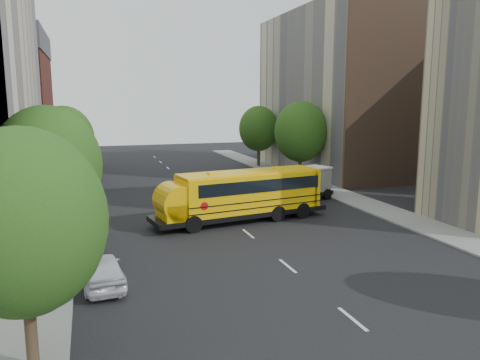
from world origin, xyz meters
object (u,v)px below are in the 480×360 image
street_tree_0 (22,222)px  parked_car_4 (287,178)px  parked_car_1 (84,190)px  street_tree_4 (301,132)px  street_tree_2 (64,140)px  parked_car_2 (85,172)px  street_tree_5 (259,129)px  street_tree_1 (48,166)px  parked_car_0 (102,270)px  safari_truck (298,184)px  school_bus (239,193)px

street_tree_0 → parked_car_4: street_tree_0 is taller
parked_car_1 → parked_car_4: 18.57m
street_tree_4 → parked_car_1: (-20.60, -1.67, -4.39)m
street_tree_0 → street_tree_4: (22.00, 28.00, 0.43)m
street_tree_2 → parked_car_2: size_ratio=1.41×
street_tree_0 → parked_car_1: size_ratio=1.78×
street_tree_5 → parked_car_2: size_ratio=1.38×
street_tree_1 → parked_car_1: size_ratio=1.89×
parked_car_0 → parked_car_4: (17.77, 20.33, -0.02)m
street_tree_1 → street_tree_2: size_ratio=1.03×
street_tree_4 → street_tree_5: street_tree_4 is taller
safari_truck → parked_car_4: (1.96, 6.78, -0.70)m
safari_truck → parked_car_4: bearing=54.9°
street_tree_1 → safari_truck: bearing=28.5°
street_tree_0 → parked_car_2: 36.67m
parked_car_2 → parked_car_4: (18.53, -9.86, -0.04)m
street_tree_5 → parked_car_1: (-20.60, -13.67, -4.02)m
street_tree_5 → street_tree_4: bearing=-90.0°
street_tree_1 → parked_car_4: street_tree_1 is taller
street_tree_5 → parked_car_0: bearing=-120.4°
street_tree_4 → school_bus: size_ratio=0.65×
safari_truck → parked_car_4: 7.10m
street_tree_2 → parked_car_4: size_ratio=1.84×
street_tree_4 → parked_car_4: bearing=-144.9°
street_tree_2 → street_tree_5: street_tree_2 is taller
street_tree_2 → street_tree_4: 22.00m
street_tree_1 → school_bus: (11.40, 5.08, -3.02)m
safari_truck → parked_car_4: size_ratio=1.57×
street_tree_0 → parked_car_0: bearing=70.6°
street_tree_1 → safari_truck: street_tree_1 is taller
street_tree_0 → street_tree_2: (0.00, 28.00, 0.19)m
street_tree_4 → school_bus: 17.01m
street_tree_5 → street_tree_2: bearing=-151.4°
parked_car_2 → street_tree_1: bearing=88.0°
parked_car_0 → street_tree_5: bearing=-125.3°
street_tree_2 → safari_truck: 20.08m
street_tree_2 → street_tree_0: bearing=-90.0°
school_bus → parked_car_1: (-10.00, 11.25, -1.24)m
street_tree_5 → school_bus: street_tree_5 is taller
street_tree_1 → street_tree_2: (0.00, 18.00, -0.12)m
street_tree_1 → safari_truck: size_ratio=1.20×
street_tree_1 → parked_car_1: bearing=85.1°
street_tree_0 → parked_car_1: street_tree_0 is taller
street_tree_2 → street_tree_1: bearing=-90.0°
safari_truck → street_tree_0: bearing=-151.3°
street_tree_2 → street_tree_4: (22.00, 0.00, 0.25)m
school_bus → parked_car_4: (8.57, 11.49, -1.22)m
street_tree_2 → parked_car_4: bearing=-4.1°
safari_truck → parked_car_2: size_ratio=1.21×
street_tree_4 → parked_car_4: (-2.03, -1.42, -4.36)m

